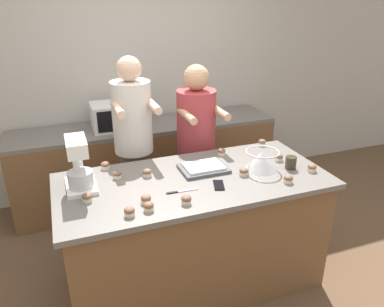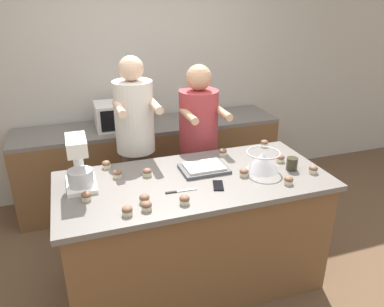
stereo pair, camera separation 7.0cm
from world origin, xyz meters
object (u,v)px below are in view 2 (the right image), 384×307
(baking_tray, at_px, (204,168))
(cupcake_8, at_px, (117,174))
(cupcake_0, at_px, (185,200))
(person_left, at_px, (136,150))
(cupcake_6, at_px, (86,196))
(cell_phone, at_px, (218,185))
(cupcake_7, at_px, (289,180))
(cupcake_13, at_px, (280,158))
(cupcake_11, at_px, (147,172))
(cupcake_9, at_px, (244,172))
(cupcake_2, at_px, (264,143))
(person_right, at_px, (198,148))
(drinking_glass, at_px, (292,164))
(cupcake_12, at_px, (147,206))
(cupcake_3, at_px, (313,169))
(mixing_bowl, at_px, (263,161))
(cupcake_4, at_px, (144,199))
(cupcake_10, at_px, (223,152))
(microwave_oven, at_px, (120,115))
(cupcake_5, at_px, (127,211))
(cupcake_1, at_px, (106,164))
(knife, at_px, (179,191))
(stand_mixer, at_px, (79,165))

(baking_tray, relative_size, cupcake_8, 5.29)
(cupcake_0, relative_size, cupcake_8, 1.00)
(person_left, xyz_separation_m, cupcake_6, (-0.48, -0.78, 0.05))
(cell_phone, xyz_separation_m, cupcake_7, (0.48, -0.13, 0.02))
(cupcake_13, bearing_deg, cupcake_11, 174.83)
(cupcake_11, bearing_deg, cupcake_9, -19.17)
(cupcake_2, relative_size, cupcake_6, 1.00)
(person_right, bearing_deg, drinking_glass, -60.56)
(cupcake_12, bearing_deg, cupcake_9, 16.46)
(person_right, distance_m, cupcake_7, 1.06)
(person_right, distance_m, cupcake_3, 1.09)
(cupcake_13, bearing_deg, person_right, 124.60)
(person_left, distance_m, mixing_bowl, 1.12)
(mixing_bowl, distance_m, cupcake_8, 1.08)
(cupcake_8, distance_m, cupcake_11, 0.22)
(person_left, xyz_separation_m, drinking_glass, (1.04, -0.82, 0.07))
(baking_tray, xyz_separation_m, cupcake_11, (-0.43, 0.05, 0.01))
(cupcake_4, bearing_deg, cupcake_10, 34.86)
(cell_phone, height_order, cupcake_3, cupcake_3)
(person_left, height_order, cupcake_2, person_left)
(cupcake_9, bearing_deg, microwave_oven, 113.50)
(microwave_oven, height_order, cupcake_11, microwave_oven)
(cupcake_5, xyz_separation_m, cupcake_8, (0.02, 0.53, 0.00))
(cupcake_1, bearing_deg, cupcake_2, -0.03)
(cupcake_7, bearing_deg, cupcake_13, 67.43)
(cupcake_1, height_order, cupcake_7, same)
(knife, bearing_deg, cupcake_7, -10.35)
(cupcake_4, bearing_deg, knife, 14.11)
(mixing_bowl, height_order, knife, mixing_bowl)
(baking_tray, height_order, microwave_oven, microwave_oven)
(person_left, xyz_separation_m, cupcake_2, (1.07, -0.33, 0.05))
(person_right, bearing_deg, cupcake_6, -143.44)
(baking_tray, relative_size, cupcake_6, 5.29)
(drinking_glass, height_order, cupcake_1, drinking_glass)
(mixing_bowl, bearing_deg, cupcake_13, 23.79)
(cupcake_8, bearing_deg, stand_mixer, -166.21)
(cupcake_2, xyz_separation_m, cupcake_11, (-1.10, -0.23, 0.00))
(cupcake_9, relative_size, cupcake_12, 1.00)
(baking_tray, relative_size, cupcake_4, 5.29)
(cupcake_2, distance_m, cupcake_12, 1.39)
(cupcake_2, distance_m, cupcake_6, 1.61)
(microwave_oven, distance_m, cupcake_10, 1.31)
(cell_phone, relative_size, cupcake_2, 2.39)
(drinking_glass, bearing_deg, cupcake_3, -39.94)
(baking_tray, distance_m, cupcake_0, 0.51)
(cupcake_1, bearing_deg, cupcake_6, -112.06)
(cupcake_6, height_order, cupcake_11, same)
(stand_mixer, xyz_separation_m, cupcake_13, (1.53, -0.08, -0.13))
(knife, distance_m, cupcake_11, 0.34)
(stand_mixer, relative_size, cupcake_8, 5.52)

